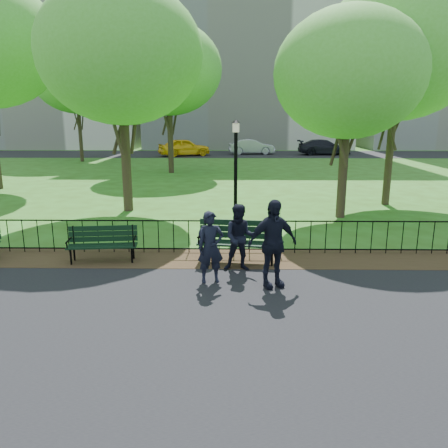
{
  "coord_description": "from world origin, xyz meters",
  "views": [
    {
      "loc": [
        0.11,
        -9.07,
        3.48
      ],
      "look_at": [
        -0.06,
        1.5,
        0.92
      ],
      "focal_mm": 35.0,
      "sensor_mm": 36.0,
      "label": 1
    }
  ],
  "objects_px": {
    "person_right": "(272,244)",
    "sedan_silver": "(252,147)",
    "park_bench_main": "(228,236)",
    "lamppost": "(236,169)",
    "person_left": "(211,247)",
    "tree_far_c": "(168,69)",
    "park_bench_left_a": "(103,240)",
    "person_mid": "(240,238)",
    "taxi": "(184,147)",
    "tree_far_w": "(76,75)",
    "sedan_dark": "(324,147)",
    "tree_mid_e": "(399,51)",
    "tree_near_e": "(349,74)",
    "tree_near_w": "(120,54)"
  },
  "relations": [
    {
      "from": "sedan_silver",
      "to": "tree_mid_e",
      "type": "bearing_deg",
      "value": -176.66
    },
    {
      "from": "taxi",
      "to": "lamppost",
      "type": "bearing_deg",
      "value": 165.5
    },
    {
      "from": "lamppost",
      "to": "sedan_dark",
      "type": "distance_m",
      "value": 30.37
    },
    {
      "from": "park_bench_left_a",
      "to": "sedan_dark",
      "type": "relative_size",
      "value": 0.34
    },
    {
      "from": "sedan_silver",
      "to": "sedan_dark",
      "type": "height_order",
      "value": "sedan_silver"
    },
    {
      "from": "tree_near_e",
      "to": "sedan_silver",
      "type": "bearing_deg",
      "value": 93.91
    },
    {
      "from": "lamppost",
      "to": "tree_near_w",
      "type": "height_order",
      "value": "tree_near_w"
    },
    {
      "from": "tree_far_c",
      "to": "taxi",
      "type": "relative_size",
      "value": 1.94
    },
    {
      "from": "tree_mid_e",
      "to": "sedan_silver",
      "type": "distance_m",
      "value": 26.8
    },
    {
      "from": "tree_far_w",
      "to": "person_left",
      "type": "height_order",
      "value": "tree_far_w"
    },
    {
      "from": "person_right",
      "to": "sedan_dark",
      "type": "relative_size",
      "value": 0.37
    },
    {
      "from": "tree_mid_e",
      "to": "person_right",
      "type": "xyz_separation_m",
      "value": [
        -5.55,
        -9.21,
        -5.04
      ]
    },
    {
      "from": "park_bench_left_a",
      "to": "person_mid",
      "type": "xyz_separation_m",
      "value": [
        3.4,
        -0.65,
        0.25
      ]
    },
    {
      "from": "park_bench_main",
      "to": "person_right",
      "type": "distance_m",
      "value": 1.92
    },
    {
      "from": "person_left",
      "to": "park_bench_main",
      "type": "bearing_deg",
      "value": 62.77
    },
    {
      "from": "park_bench_left_a",
      "to": "person_right",
      "type": "distance_m",
      "value": 4.39
    },
    {
      "from": "taxi",
      "to": "sedan_silver",
      "type": "xyz_separation_m",
      "value": [
        6.47,
        2.1,
        -0.08
      ]
    },
    {
      "from": "lamppost",
      "to": "sedan_silver",
      "type": "relative_size",
      "value": 0.77
    },
    {
      "from": "park_bench_left_a",
      "to": "tree_mid_e",
      "type": "distance_m",
      "value": 13.38
    },
    {
      "from": "tree_near_w",
      "to": "person_left",
      "type": "height_order",
      "value": "tree_near_w"
    },
    {
      "from": "tree_far_c",
      "to": "person_mid",
      "type": "xyz_separation_m",
      "value": [
        4.15,
        -18.94,
        -5.68
      ]
    },
    {
      "from": "tree_near_e",
      "to": "sedan_dark",
      "type": "height_order",
      "value": "tree_near_e"
    },
    {
      "from": "park_bench_main",
      "to": "lamppost",
      "type": "height_order",
      "value": "lamppost"
    },
    {
      "from": "tree_near_e",
      "to": "person_left",
      "type": "bearing_deg",
      "value": -123.92
    },
    {
      "from": "park_bench_main",
      "to": "taxi",
      "type": "bearing_deg",
      "value": 104.95
    },
    {
      "from": "tree_far_c",
      "to": "person_mid",
      "type": "bearing_deg",
      "value": -77.63
    },
    {
      "from": "person_right",
      "to": "taxi",
      "type": "bearing_deg",
      "value": 78.33
    },
    {
      "from": "person_left",
      "to": "tree_far_c",
      "type": "bearing_deg",
      "value": 86.97
    },
    {
      "from": "tree_far_w",
      "to": "lamppost",
      "type": "bearing_deg",
      "value": -60.34
    },
    {
      "from": "tree_far_c",
      "to": "sedan_silver",
      "type": "distance_m",
      "value": 17.29
    },
    {
      "from": "person_right",
      "to": "sedan_dark",
      "type": "height_order",
      "value": "person_right"
    },
    {
      "from": "park_bench_left_a",
      "to": "tree_far_c",
      "type": "bearing_deg",
      "value": 86.17
    },
    {
      "from": "lamppost",
      "to": "tree_mid_e",
      "type": "distance_m",
      "value": 8.35
    },
    {
      "from": "tree_near_e",
      "to": "person_mid",
      "type": "height_order",
      "value": "tree_near_e"
    },
    {
      "from": "tree_far_w",
      "to": "sedan_dark",
      "type": "height_order",
      "value": "tree_far_w"
    },
    {
      "from": "person_left",
      "to": "person_mid",
      "type": "bearing_deg",
      "value": 36.14
    },
    {
      "from": "tree_near_e",
      "to": "sedan_dark",
      "type": "bearing_deg",
      "value": 79.55
    },
    {
      "from": "tree_far_w",
      "to": "sedan_dark",
      "type": "relative_size",
      "value": 1.93
    },
    {
      "from": "tree_far_w",
      "to": "taxi",
      "type": "bearing_deg",
      "value": 34.87
    },
    {
      "from": "park_bench_main",
      "to": "park_bench_left_a",
      "type": "xyz_separation_m",
      "value": [
        -3.11,
        -0.01,
        -0.12
      ]
    },
    {
      "from": "person_mid",
      "to": "park_bench_left_a",
      "type": "bearing_deg",
      "value": 170.33
    },
    {
      "from": "park_bench_left_a",
      "to": "sedan_dark",
      "type": "bearing_deg",
      "value": 63.36
    },
    {
      "from": "park_bench_main",
      "to": "person_mid",
      "type": "height_order",
      "value": "person_mid"
    },
    {
      "from": "person_right",
      "to": "sedan_silver",
      "type": "bearing_deg",
      "value": 67.31
    },
    {
      "from": "tree_far_w",
      "to": "tree_near_e",
      "type": "bearing_deg",
      "value": -51.79
    },
    {
      "from": "person_left",
      "to": "person_right",
      "type": "distance_m",
      "value": 1.33
    },
    {
      "from": "taxi",
      "to": "tree_near_e",
      "type": "bearing_deg",
      "value": 173.76
    },
    {
      "from": "tree_mid_e",
      "to": "taxi",
      "type": "relative_size",
      "value": 1.79
    },
    {
      "from": "tree_far_c",
      "to": "tree_far_w",
      "type": "height_order",
      "value": "tree_far_w"
    },
    {
      "from": "park_bench_main",
      "to": "tree_far_c",
      "type": "distance_m",
      "value": 19.57
    }
  ]
}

